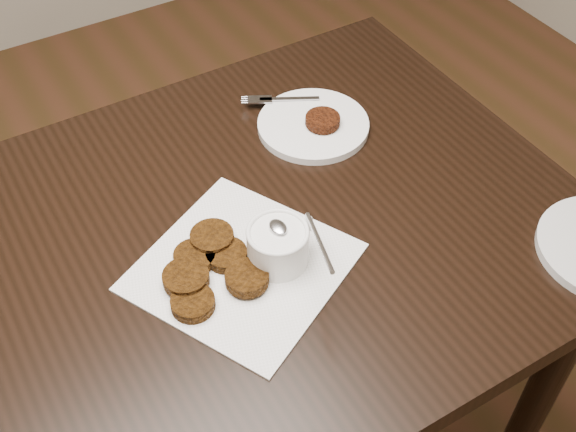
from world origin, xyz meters
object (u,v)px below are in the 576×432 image
(napkin, at_px, (242,267))
(plate_with_patty, at_px, (313,122))
(table, at_px, (206,384))
(sauce_ramekin, at_px, (278,231))

(napkin, bearing_deg, plate_with_patty, 40.03)
(table, height_order, napkin, napkin)
(sauce_ramekin, relative_size, plate_with_patty, 0.64)
(table, relative_size, napkin, 4.56)
(table, distance_m, plate_with_patty, 0.53)
(table, xyz_separation_m, sauce_ramekin, (0.11, -0.08, 0.44))
(table, xyz_separation_m, plate_with_patty, (0.32, 0.15, 0.39))
(table, distance_m, sauce_ramekin, 0.46)
(table, relative_size, sauce_ramekin, 9.91)
(table, xyz_separation_m, napkin, (0.06, -0.06, 0.38))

